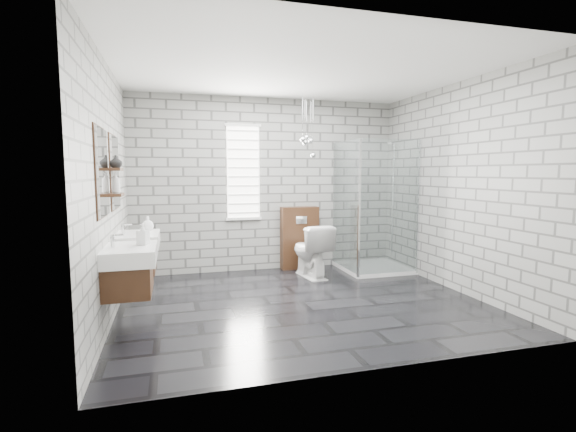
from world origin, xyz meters
name	(u,v)px	position (x,y,z in m)	size (l,w,h in m)	color
floor	(302,303)	(0.00, 0.00, -0.01)	(4.20, 3.60, 0.02)	black
ceiling	(303,70)	(0.00, 0.00, 2.71)	(4.20, 3.60, 0.02)	white
wall_back	(268,185)	(0.00, 1.81, 1.35)	(4.20, 0.02, 2.70)	gray
wall_front	(375,199)	(0.00, -1.81, 1.35)	(4.20, 0.02, 2.70)	gray
wall_left	(108,192)	(-2.11, 0.00, 1.35)	(0.02, 3.60, 2.70)	gray
wall_right	(457,188)	(2.11, 0.00, 1.35)	(0.02, 3.60, 2.70)	gray
vanity_left	(126,257)	(-1.91, -0.50, 0.76)	(0.47, 0.70, 1.57)	#3E2313
vanity_right	(134,242)	(-1.91, 0.39, 0.76)	(0.47, 0.70, 1.57)	#3E2313
shelf_lower	(116,195)	(-2.03, -0.05, 1.32)	(0.14, 0.30, 0.03)	#3E2313
shelf_upper	(114,169)	(-2.03, -0.05, 1.58)	(0.14, 0.30, 0.03)	#3E2313
window	(243,172)	(-0.40, 1.78, 1.55)	(0.56, 0.05, 1.48)	white
cistern_panel	(299,238)	(0.49, 1.70, 0.50)	(0.60, 0.20, 1.00)	#3E2313
flush_plate	(301,220)	(0.49, 1.60, 0.80)	(0.18, 0.01, 0.12)	silver
shower_enclosure	(371,240)	(1.50, 1.18, 0.50)	(1.00, 1.00, 2.03)	white
pendant_cluster	(307,142)	(0.51, 1.37, 2.00)	(0.27, 0.26, 0.95)	silver
toilet	(311,250)	(0.49, 1.13, 0.39)	(0.44, 0.77, 0.79)	white
soap_bottle_a	(143,234)	(-1.75, -0.43, 0.95)	(0.09, 0.10, 0.21)	#B2B2B2
soap_bottle_b	(148,223)	(-1.76, 0.61, 0.94)	(0.14, 0.14, 0.17)	#B2B2B2
soap_bottle_c	(116,183)	(-2.02, -0.07, 1.44)	(0.08, 0.08, 0.21)	#B2B2B2
vase	(116,162)	(-2.02, 0.00, 1.66)	(0.13, 0.13, 0.13)	#B2B2B2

